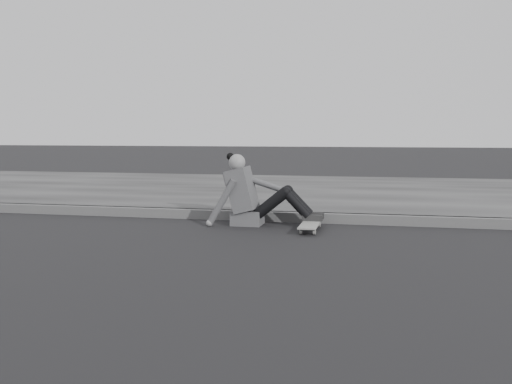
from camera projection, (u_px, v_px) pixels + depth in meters
ground at (309, 273)px, 4.57m from camera, size 80.00×80.00×0.00m
curb at (334, 218)px, 7.07m from camera, size 24.00×0.16×0.12m
sidewalk at (348, 193)px, 10.01m from camera, size 24.00×6.00×0.12m
skateboard at (310, 224)px, 6.54m from camera, size 0.20×0.78×0.09m
seated_woman at (253, 195)px, 6.90m from camera, size 1.38×0.46×0.88m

